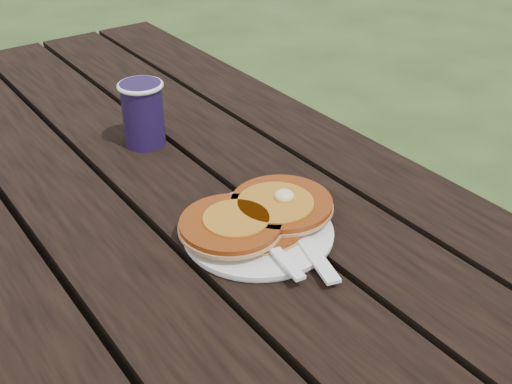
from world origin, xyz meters
TOP-DOWN VIEW (x-y plane):
  - plate at (0.03, -0.10)m, footprint 0.25×0.25m
  - pancake_stack at (0.04, -0.09)m, footprint 0.23×0.15m
  - knife at (0.07, -0.16)m, footprint 0.07×0.18m
  - fork at (0.02, -0.17)m, footprint 0.06×0.16m
  - coffee_cup at (0.04, 0.25)m, footprint 0.08×0.08m

SIDE VIEW (x-z plane):
  - plate at x=0.03m, z-range 0.75..0.76m
  - knife at x=0.07m, z-range 0.76..0.76m
  - fork at x=0.02m, z-range 0.77..0.77m
  - pancake_stack at x=0.04m, z-range 0.76..0.79m
  - coffee_cup at x=0.04m, z-range 0.76..0.87m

